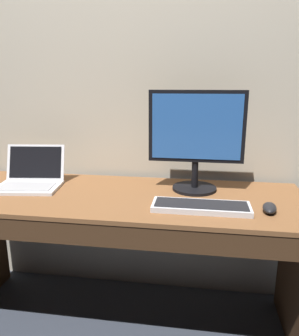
% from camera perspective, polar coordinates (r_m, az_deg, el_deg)
% --- Properties ---
extents(ground_plane, '(14.00, 14.00, 0.00)m').
position_cam_1_polar(ground_plane, '(1.99, -4.45, -24.75)').
color(ground_plane, '#2D333D').
extents(back_wall, '(4.18, 0.04, 2.96)m').
position_cam_1_polar(back_wall, '(1.92, -2.68, 21.15)').
color(back_wall, '#ADA38E').
rests_on(back_wall, ground).
extents(desk, '(1.78, 0.64, 0.73)m').
position_cam_1_polar(desk, '(1.70, -4.93, -12.08)').
color(desk, brown).
rests_on(desk, ground).
extents(laptop_silver, '(0.35, 0.32, 0.20)m').
position_cam_1_polar(laptop_silver, '(1.84, -20.02, -2.03)').
color(laptop_silver, silver).
rests_on(laptop_silver, desk).
extents(external_monitor, '(0.47, 0.22, 0.50)m').
position_cam_1_polar(external_monitor, '(1.64, 8.06, 5.16)').
color(external_monitor, black).
rests_on(external_monitor, desk).
extents(wired_keyboard, '(0.42, 0.14, 0.03)m').
position_cam_1_polar(wired_keyboard, '(1.45, 8.88, -6.61)').
color(wired_keyboard, '#BCBCC1').
rests_on(wired_keyboard, desk).
extents(computer_mouse, '(0.08, 0.12, 0.04)m').
position_cam_1_polar(computer_mouse, '(1.49, 20.05, -6.50)').
color(computer_mouse, black).
rests_on(computer_mouse, desk).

